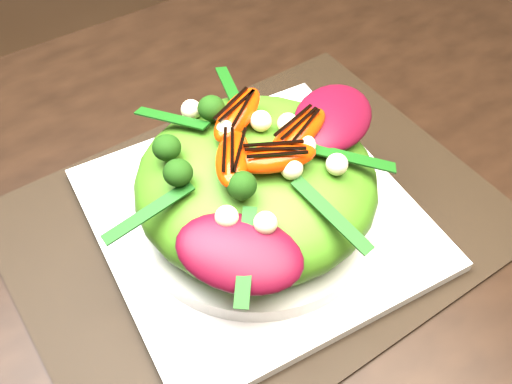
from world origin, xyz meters
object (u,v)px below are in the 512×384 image
orange_segment (245,133)px  lettuce_mound (256,182)px  placemat (256,222)px  plate_base (256,217)px  salad_bowl (256,208)px

orange_segment → lettuce_mound: bearing=-85.1°
placemat → plate_base: size_ratio=1.57×
plate_base → lettuce_mound: size_ratio=1.31×
salad_bowl → orange_segment: 0.09m
lettuce_mound → orange_segment: orange_segment is taller
lettuce_mound → orange_segment: size_ratio=3.18×
placemat → salad_bowl: (0.00, -0.00, 0.02)m
plate_base → salad_bowl: (0.00, 0.00, 0.01)m
plate_base → lettuce_mound: 0.05m
placemat → lettuce_mound: size_ratio=2.06×
plate_base → lettuce_mound: bearing=90.0°
placemat → salad_bowl: salad_bowl is taller
placemat → salad_bowl: size_ratio=1.95×
placemat → lettuce_mound: 0.06m
lettuce_mound → orange_segment: 0.05m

